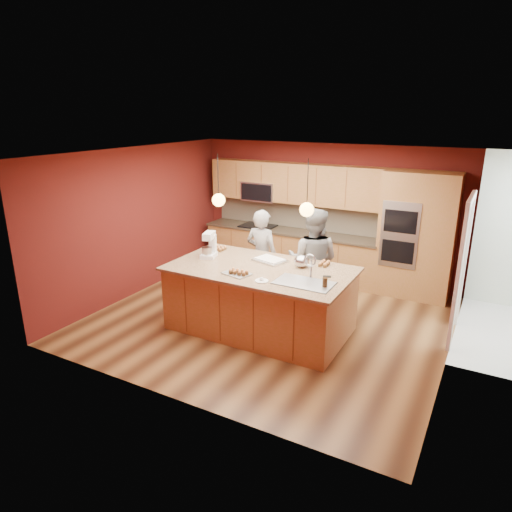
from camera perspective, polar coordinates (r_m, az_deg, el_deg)
The scene contains 24 objects.
floor at distance 7.65m, azimuth 1.71°, elevation -7.89°, with size 5.50×5.50×0.00m, color #432715.
ceiling at distance 6.92m, azimuth 1.92°, elevation 12.68°, with size 5.50×5.50×0.00m, color white.
wall_back at distance 9.40m, azimuth 8.74°, elevation 5.54°, with size 5.50×5.50×0.00m, color #561613.
wall_front at distance 5.18m, azimuth -10.83°, elevation -4.86°, with size 5.50×5.50×0.00m, color #561613.
wall_left at distance 8.72m, azimuth -14.58°, elevation 4.20°, with size 5.00×5.00×0.00m, color #561613.
wall_right at distance 6.47m, azimuth 24.08°, elevation -1.50°, with size 5.00×5.00×0.00m, color #561613.
cabinet_run at distance 9.51m, azimuth 4.26°, elevation 3.57°, with size 3.74×0.64×2.30m.
oven_column at distance 8.72m, azimuth 19.42°, elevation 2.40°, with size 1.30×0.62×2.30m.
doorway_trim at distance 7.33m, azimuth 24.23°, elevation -1.85°, with size 0.08×1.11×2.20m, color silver, non-canonical shape.
pendant_left at distance 7.05m, azimuth -4.69°, elevation 7.02°, with size 0.20×0.20×0.80m.
pendant_right at distance 6.38m, azimuth 6.36°, elevation 5.83°, with size 0.20×0.20×0.80m.
island at distance 7.12m, azimuth 0.62°, elevation -5.31°, with size 2.78×1.55×1.40m.
person_left at distance 8.09m, azimuth 0.73°, elevation -0.00°, with size 0.61×0.40×1.68m, color black.
person_right at distance 7.69m, azimuth 7.10°, elevation -0.63°, with size 0.88×0.68×1.80m, color slate.
stand_mixer at distance 7.43m, azimuth -5.88°, elevation 1.18°, with size 0.29×0.35×0.42m.
sheet_cake at distance 7.24m, azimuth 1.75°, elevation -0.49°, with size 0.56×0.47×0.05m.
cooling_rack at distance 6.67m, azimuth -2.43°, elevation -2.21°, with size 0.39×0.28×0.02m, color #B4B7BC.
mixing_bowl at distance 6.98m, azimuth 5.73°, elevation -0.66°, with size 0.23×0.23×0.20m, color #B7B9BD.
plate at distance 6.40m, azimuth 0.71°, elevation -3.12°, with size 0.19×0.19×0.01m, color white.
tumbler at distance 6.24m, azimuth 8.61°, elevation -3.29°, with size 0.07×0.07×0.14m, color #352311.
phone at distance 6.65m, azimuth 8.87°, elevation -2.54°, with size 0.12×0.06×0.01m, color black.
cupcakes_left at distance 7.83m, azimuth -4.67°, elevation 0.97°, with size 0.23×0.23×0.07m, color #C0743E, non-canonical shape.
cupcakes_rack at distance 6.62m, azimuth -2.21°, elevation -1.99°, with size 0.30×0.15×0.07m, color #C0743E, non-canonical shape.
cupcakes_right at distance 7.10m, azimuth 8.56°, elevation -0.95°, with size 0.16×0.23×0.07m, color #C0743E, non-canonical shape.
Camera 1 is at (3.10, -6.16, 3.32)m, focal length 32.00 mm.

